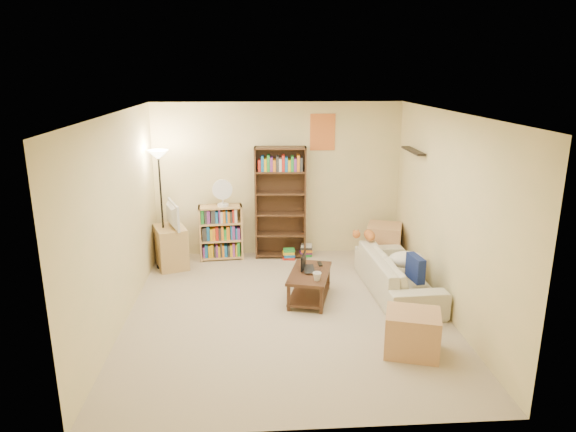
{
  "coord_description": "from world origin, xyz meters",
  "views": [
    {
      "loc": [
        -0.39,
        -5.97,
        2.97
      ],
      "look_at": [
        0.07,
        0.78,
        1.05
      ],
      "focal_mm": 32.0,
      "sensor_mm": 36.0,
      "label": 1
    }
  ],
  "objects": [
    {
      "name": "tv_remote",
      "position": [
        0.49,
        0.6,
        0.4
      ],
      "size": [
        0.06,
        0.16,
        0.02
      ],
      "primitive_type": "cube",
      "rotation": [
        0.0,
        0.0,
        0.04
      ],
      "color": "black",
      "rests_on": "coffee_table"
    },
    {
      "name": "cream_blanket",
      "position": [
        1.68,
        0.52,
        0.47
      ],
      "size": [
        0.5,
        0.36,
        0.22
      ],
      "primitive_type": "ellipsoid",
      "color": "white",
      "rests_on": "sofa"
    },
    {
      "name": "book_stacks",
      "position": [
        0.32,
        1.96,
        0.1
      ],
      "size": [
        0.49,
        0.26,
        0.21
      ],
      "color": "red",
      "rests_on": "ground"
    },
    {
      "name": "floor_lamp",
      "position": [
        -1.8,
        1.68,
        1.47
      ],
      "size": [
        0.31,
        0.31,
        1.84
      ],
      "color": "black",
      "rests_on": "ground"
    },
    {
      "name": "short_bookshelf",
      "position": [
        -0.94,
        2.0,
        0.44
      ],
      "size": [
        0.71,
        0.34,
        0.89
      ],
      "rotation": [
        0.0,
        0.0,
        0.09
      ],
      "color": "tan",
      "rests_on": "ground"
    },
    {
      "name": "mug",
      "position": [
        0.39,
        0.06,
        0.45
      ],
      "size": [
        0.21,
        0.21,
        0.11
      ],
      "primitive_type": "imported",
      "rotation": [
        0.0,
        0.0,
        -0.54
      ],
      "color": "silver",
      "rests_on": "coffee_table"
    },
    {
      "name": "side_table",
      "position": [
        1.68,
        1.73,
        0.3
      ],
      "size": [
        0.66,
        0.66,
        0.6
      ],
      "primitive_type": "cube",
      "rotation": [
        0.0,
        0.0,
        -0.32
      ],
      "color": "tan",
      "rests_on": "ground"
    },
    {
      "name": "room",
      "position": [
        0.0,
        0.01,
        1.62
      ],
      "size": [
        4.5,
        4.54,
        2.52
      ],
      "color": "beige",
      "rests_on": "ground"
    },
    {
      "name": "coffee_table",
      "position": [
        0.32,
        0.34,
        0.25
      ],
      "size": [
        0.7,
        0.98,
        0.39
      ],
      "rotation": [
        0.0,
        0.0,
        -0.26
      ],
      "color": "#442B1A",
      "rests_on": "ground"
    },
    {
      "name": "television",
      "position": [
        -1.7,
        1.69,
        0.84
      ],
      "size": [
        0.74,
        0.53,
        0.39
      ],
      "primitive_type": "imported",
      "rotation": [
        0.0,
        0.0,
        1.92
      ],
      "color": "black",
      "rests_on": "tv_stand"
    },
    {
      "name": "laptop",
      "position": [
        0.37,
        0.4,
        0.41
      ],
      "size": [
        0.35,
        0.24,
        0.03
      ],
      "primitive_type": "imported",
      "rotation": [
        0.0,
        0.0,
        1.54
      ],
      "color": "black",
      "rests_on": "coffee_table"
    },
    {
      "name": "navy_pillow",
      "position": [
        1.66,
        0.07,
        0.52
      ],
      "size": [
        0.16,
        0.37,
        0.32
      ],
      "primitive_type": "cube",
      "rotation": [
        0.0,
        0.0,
        1.72
      ],
      "color": "navy",
      "rests_on": "sofa"
    },
    {
      "name": "tabby_cat",
      "position": [
        1.27,
        1.18,
        0.62
      ],
      "size": [
        0.43,
        0.17,
        0.15
      ],
      "color": "#C56629",
      "rests_on": "sofa"
    },
    {
      "name": "desk_fan",
      "position": [
        -0.89,
        1.96,
        1.12
      ],
      "size": [
        0.32,
        0.18,
        0.44
      ],
      "color": "white",
      "rests_on": "short_bookshelf"
    },
    {
      "name": "tall_bookshelf",
      "position": [
        0.03,
        2.03,
        0.96
      ],
      "size": [
        0.83,
        0.32,
        1.82
      ],
      "rotation": [
        0.0,
        0.0,
        -0.06
      ],
      "color": "#45271A",
      "rests_on": "ground"
    },
    {
      "name": "sofa",
      "position": [
        1.55,
        0.47,
        0.27
      ],
      "size": [
        1.95,
        0.93,
        0.55
      ],
      "primitive_type": "imported",
      "rotation": [
        0.0,
        0.0,
        1.62
      ],
      "color": "beige",
      "rests_on": "ground"
    },
    {
      "name": "tv_stand",
      "position": [
        -1.7,
        1.69,
        0.32
      ],
      "size": [
        0.61,
        0.71,
        0.64
      ],
      "primitive_type": "cube",
      "rotation": [
        0.0,
        0.0,
        0.35
      ],
      "color": "tan",
      "rests_on": "ground"
    },
    {
      "name": "end_cabinet",
      "position": [
        1.29,
        -1.08,
        0.24
      ],
      "size": [
        0.69,
        0.62,
        0.48
      ],
      "primitive_type": "cube",
      "rotation": [
        0.0,
        0.0,
        -0.29
      ],
      "color": "tan",
      "rests_on": "ground"
    },
    {
      "name": "laptop_screen",
      "position": [
        0.25,
        0.43,
        0.51
      ],
      "size": [
        0.09,
        0.29,
        0.2
      ],
      "primitive_type": "cube",
      "rotation": [
        0.0,
        0.0,
        -0.26
      ],
      "color": "white",
      "rests_on": "laptop"
    }
  ]
}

